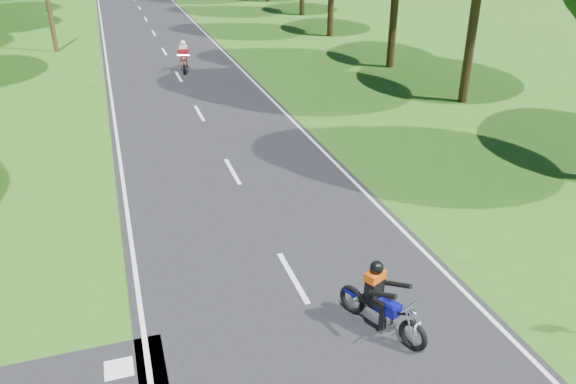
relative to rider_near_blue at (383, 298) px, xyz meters
name	(u,v)px	position (x,y,z in m)	size (l,w,h in m)	color
ground	(326,336)	(-1.06, 0.16, -0.75)	(160.00, 160.00, 0.00)	#2B5313
road_markings	(134,2)	(-1.20, 48.29, -0.73)	(7.40, 140.00, 0.01)	silver
rider_near_blue	(383,298)	(0.00, 0.00, 0.00)	(0.59, 1.76, 1.46)	#0C0D86
rider_far_red	(184,56)	(-0.58, 21.29, 0.01)	(0.60, 1.79, 1.49)	#9A1C0B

